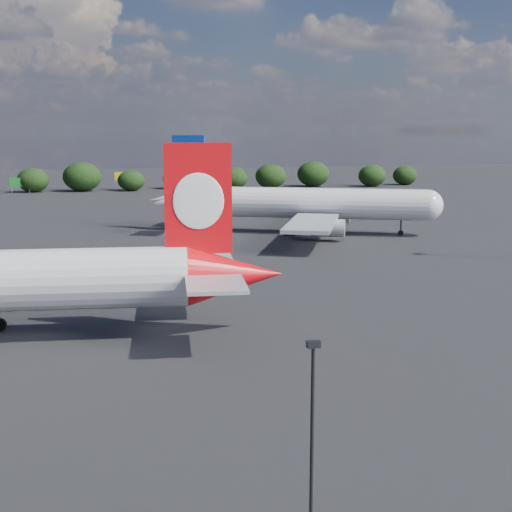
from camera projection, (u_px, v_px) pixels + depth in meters
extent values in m
plane|color=black|center=(74.00, 259.00, 102.71)|extent=(500.00, 500.00, 0.00)
cone|color=red|center=(235.00, 275.00, 64.09)|extent=(9.13, 6.23, 5.40)
cube|color=red|center=(198.00, 199.00, 62.49)|extent=(5.96, 1.12, 9.72)
ellipsoid|color=white|center=(198.00, 201.00, 62.21)|extent=(4.53, 0.66, 4.97)
ellipsoid|color=white|center=(198.00, 201.00, 62.84)|extent=(4.53, 0.66, 4.97)
cube|color=#ADB1B6|center=(216.00, 285.00, 57.95)|extent=(5.48, 6.93, 0.32)
cube|color=#ADB1B6|center=(207.00, 259.00, 69.55)|extent=(5.48, 6.93, 0.32)
cylinder|color=black|center=(0.00, 325.00, 65.46)|extent=(1.23, 0.60, 1.19)
cylinder|color=silver|center=(308.00, 203.00, 126.86)|extent=(40.37, 21.27, 5.47)
sphere|color=silver|center=(427.00, 205.00, 123.23)|extent=(7.17, 7.17, 5.47)
cone|color=silver|center=(172.00, 201.00, 131.25)|extent=(10.19, 8.45, 5.47)
cube|color=navy|center=(189.00, 163.00, 129.46)|extent=(5.75, 2.85, 9.84)
ellipsoid|color=red|center=(188.00, 164.00, 129.18)|extent=(4.31, 2.00, 5.03)
ellipsoid|color=red|center=(189.00, 164.00, 129.81)|extent=(4.31, 2.00, 5.03)
cube|color=#ADB1B6|center=(174.00, 202.00, 124.96)|extent=(7.09, 7.96, 0.33)
cube|color=#ADB1B6|center=(192.00, 196.00, 136.62)|extent=(7.09, 7.96, 0.33)
cube|color=#ADB1B6|center=(312.00, 223.00, 113.01)|extent=(15.09, 22.90, 0.60)
cube|color=#ADB1B6|center=(326.00, 205.00, 140.55)|extent=(15.09, 22.90, 0.60)
cylinder|color=#ADB1B6|center=(328.00, 228.00, 118.17)|extent=(6.18, 4.85, 2.95)
cube|color=#ADB1B6|center=(328.00, 223.00, 118.04)|extent=(2.34, 1.24, 1.31)
cylinder|color=#ADB1B6|center=(336.00, 216.00, 135.12)|extent=(6.18, 4.85, 2.95)
cube|color=#ADB1B6|center=(336.00, 212.00, 134.99)|extent=(2.34, 1.24, 1.31)
cylinder|color=black|center=(293.00, 226.00, 124.73)|extent=(0.40, 0.40, 2.73)
cylinder|color=black|center=(293.00, 232.00, 124.91)|extent=(1.30, 0.92, 1.20)
cylinder|color=black|center=(286.00, 232.00, 125.12)|extent=(1.30, 0.92, 1.20)
cylinder|color=black|center=(298.00, 222.00, 131.08)|extent=(0.40, 0.40, 2.73)
cylinder|color=black|center=(298.00, 227.00, 131.26)|extent=(1.30, 0.92, 1.20)
cylinder|color=black|center=(291.00, 227.00, 131.47)|extent=(1.30, 0.92, 1.20)
cylinder|color=black|center=(401.00, 227.00, 124.67)|extent=(0.34, 0.34, 2.73)
cylinder|color=black|center=(401.00, 233.00, 124.86)|extent=(1.06, 0.74, 0.98)
cylinder|color=black|center=(312.00, 459.00, 29.52)|extent=(0.16, 0.16, 9.57)
cube|color=black|center=(313.00, 344.00, 28.66)|extent=(0.55, 0.30, 0.28)
cube|color=#15691F|center=(20.00, 182.00, 209.63)|extent=(6.00, 0.30, 2.60)
cylinder|color=#93959B|center=(12.00, 190.00, 209.47)|extent=(0.20, 0.20, 2.00)
cylinder|color=#93959B|center=(30.00, 190.00, 210.56)|extent=(0.20, 0.20, 2.00)
cube|color=gold|center=(123.00, 177.00, 221.80)|extent=(5.00, 0.30, 3.00)
cylinder|color=#93959B|center=(123.00, 186.00, 222.28)|extent=(0.30, 0.30, 2.50)
ellipsoid|color=black|center=(33.00, 180.00, 212.69)|extent=(9.39, 7.95, 7.23)
ellipsoid|color=black|center=(82.00, 177.00, 215.62)|extent=(11.54, 9.77, 8.88)
ellipsoid|color=black|center=(131.00, 181.00, 217.38)|extent=(8.23, 6.97, 6.33)
ellipsoid|color=black|center=(177.00, 178.00, 225.10)|extent=(8.65, 7.32, 6.65)
ellipsoid|color=black|center=(234.00, 178.00, 223.89)|extent=(8.86, 7.49, 6.81)
ellipsoid|color=black|center=(271.00, 176.00, 227.20)|extent=(9.98, 8.44, 7.67)
ellipsoid|color=black|center=(313.00, 174.00, 234.37)|extent=(10.77, 9.11, 8.28)
ellipsoid|color=black|center=(372.00, 176.00, 234.81)|extent=(9.25, 7.83, 7.11)
ellipsoid|color=black|center=(405.00, 175.00, 241.83)|extent=(8.47, 7.16, 6.51)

